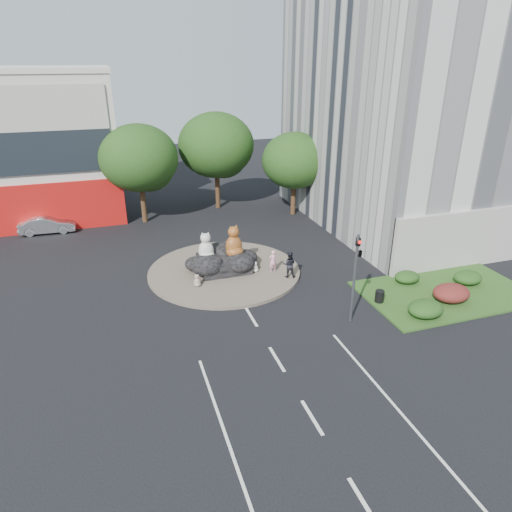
{
  "coord_description": "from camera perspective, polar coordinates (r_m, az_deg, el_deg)",
  "views": [
    {
      "loc": [
        -6.46,
        -16.62,
        13.14
      ],
      "look_at": [
        1.43,
        7.57,
        2.0
      ],
      "focal_mm": 32.0,
      "sensor_mm": 36.0,
      "label": 1
    }
  ],
  "objects": [
    {
      "name": "hedge_red",
      "position": [
        28.74,
        23.22,
        -4.27
      ],
      "size": [
        2.2,
        1.76,
        0.99
      ],
      "primitive_type": "ellipsoid",
      "color": "#531619",
      "rests_on": "grass_verge"
    },
    {
      "name": "hedge_near_green",
      "position": [
        26.6,
        20.44,
        -6.2
      ],
      "size": [
        2.0,
        1.6,
        0.9
      ],
      "primitive_type": "ellipsoid",
      "color": "#1A3A12",
      "rests_on": "grass_verge"
    },
    {
      "name": "litter_bin",
      "position": [
        27.33,
        15.19,
        -4.88
      ],
      "size": [
        0.62,
        0.62,
        0.7
      ],
      "primitive_type": "cylinder",
      "rotation": [
        0.0,
        0.0,
        -0.21
      ],
      "color": "black",
      "rests_on": "grass_verge"
    },
    {
      "name": "street_lamp",
      "position": [
        32.43,
        19.4,
        6.94
      ],
      "size": [
        2.34,
        0.22,
        8.06
      ],
      "color": "#595B60",
      "rests_on": "ground"
    },
    {
      "name": "roundabout_island",
      "position": [
        30.34,
        -3.99,
        -1.87
      ],
      "size": [
        10.0,
        10.0,
        0.2
      ],
      "primitive_type": "cylinder",
      "color": "brown",
      "rests_on": "ground"
    },
    {
      "name": "parked_car",
      "position": [
        40.57,
        -24.63,
        3.59
      ],
      "size": [
        4.34,
        1.68,
        1.41
      ],
      "primitive_type": "imported",
      "rotation": [
        0.0,
        0.0,
        1.53
      ],
      "color": "#B4B7BC",
      "rests_on": "ground"
    },
    {
      "name": "hedge_mid_green",
      "position": [
        31.35,
        24.96,
        -2.45
      ],
      "size": [
        1.8,
        1.44,
        0.81
      ],
      "primitive_type": "ellipsoid",
      "color": "#1A3A12",
      "rests_on": "grass_verge"
    },
    {
      "name": "ground",
      "position": [
        22.15,
        2.62,
        -12.77
      ],
      "size": [
        120.0,
        120.0,
        0.0
      ],
      "primitive_type": "plane",
      "color": "black",
      "rests_on": "ground"
    },
    {
      "name": "tree_right",
      "position": [
        40.74,
        4.88,
        11.5
      ],
      "size": [
        5.7,
        5.7,
        7.3
      ],
      "color": "#382314",
      "rests_on": "ground"
    },
    {
      "name": "cat_white",
      "position": [
        29.31,
        -6.29,
        1.26
      ],
      "size": [
        1.22,
        1.09,
        1.9
      ],
      "primitive_type": null,
      "rotation": [
        0.0,
        0.0,
        -0.09
      ],
      "color": "beige",
      "rests_on": "rock_plinth"
    },
    {
      "name": "tree_mid",
      "position": [
        42.47,
        -4.93,
        13.28
      ],
      "size": [
        6.84,
        6.84,
        8.76
      ],
      "color": "#382314",
      "rests_on": "ground"
    },
    {
      "name": "rock_plinth",
      "position": [
        30.11,
        -4.02,
        -0.93
      ],
      "size": [
        3.2,
        2.6,
        0.9
      ],
      "primitive_type": null,
      "color": "black",
      "rests_on": "roundabout_island"
    },
    {
      "name": "grass_verge",
      "position": [
        29.95,
        22.58,
        -4.22
      ],
      "size": [
        10.0,
        6.0,
        0.12
      ],
      "primitive_type": "cube",
      "color": "#214818",
      "rests_on": "ground"
    },
    {
      "name": "cat_tabby",
      "position": [
        29.68,
        -2.81,
        1.93
      ],
      "size": [
        1.56,
        1.45,
        2.15
      ],
      "primitive_type": null,
      "rotation": [
        0.0,
        0.0,
        0.3
      ],
      "color": "orange",
      "rests_on": "rock_plinth"
    },
    {
      "name": "hedge_back_green",
      "position": [
        30.11,
        18.37,
        -2.51
      ],
      "size": [
        1.6,
        1.28,
        0.72
      ],
      "primitive_type": "ellipsoid",
      "color": "#1A3A12",
      "rests_on": "grass_verge"
    },
    {
      "name": "tree_left",
      "position": [
        39.56,
        -14.31,
        11.42
      ],
      "size": [
        6.46,
        6.46,
        8.27
      ],
      "color": "#382314",
      "rests_on": "ground"
    },
    {
      "name": "traffic_light",
      "position": [
        23.89,
        12.61,
        -0.44
      ],
      "size": [
        0.44,
        1.24,
        5.0
      ],
      "color": "#595B60",
      "rests_on": "ground"
    },
    {
      "name": "kitten_white",
      "position": [
        29.81,
        -0.09,
        -1.33
      ],
      "size": [
        0.55,
        0.53,
        0.71
      ],
      "primitive_type": null,
      "rotation": [
        0.0,
        0.0,
        0.54
      ],
      "color": "beige",
      "rests_on": "roundabout_island"
    },
    {
      "name": "pedestrian_dark",
      "position": [
        28.94,
        4.17,
        -1.06
      ],
      "size": [
        1.04,
        0.94,
        1.75
      ],
      "primitive_type": "imported",
      "rotation": [
        0.0,
        0.0,
        2.74
      ],
      "color": "black",
      "rests_on": "roundabout_island"
    },
    {
      "name": "kitten_calico",
      "position": [
        28.19,
        -7.37,
        -2.98
      ],
      "size": [
        0.59,
        0.56,
        0.8
      ],
      "primitive_type": null,
      "rotation": [
        0.0,
        0.0,
        -0.36
      ],
      "color": "beige",
      "rests_on": "roundabout_island"
    },
    {
      "name": "pedestrian_pink",
      "position": [
        29.67,
        2.11,
        -0.63
      ],
      "size": [
        0.57,
        0.4,
        1.5
      ],
      "primitive_type": "imported",
      "rotation": [
        0.0,
        0.0,
        3.23
      ],
      "color": "pink",
      "rests_on": "roundabout_island"
    }
  ]
}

